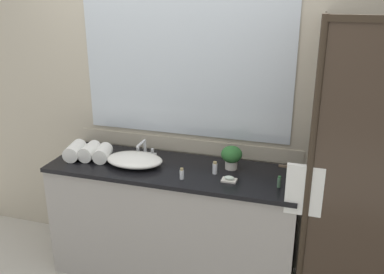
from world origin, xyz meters
TOP-DOWN VIEW (x-y plane):
  - ground_plane at (0.00, 0.00)m, footprint 8.00×8.00m
  - wall_back_with_mirror at (0.00, 0.34)m, footprint 4.40×0.06m
  - vanity_cabinet at (0.00, 0.01)m, footprint 1.80×0.58m
  - shower_enclosure at (1.28, -0.19)m, footprint 1.20×0.59m
  - sink_basin at (-0.28, -0.03)m, footprint 0.42×0.29m
  - faucet at (-0.28, 0.15)m, footprint 0.17×0.16m
  - potted_plant at (0.41, 0.11)m, footprint 0.15×0.15m
  - soap_dish at (0.44, -0.09)m, footprint 0.10×0.07m
  - amenity_bottle_body_wash at (0.32, -0.01)m, footprint 0.03×0.03m
  - amenity_bottle_conditioner at (0.13, -0.16)m, footprint 0.03×0.03m
  - amenity_bottle_lotion at (0.77, -0.09)m, footprint 0.02×0.02m
  - rolled_towel_near_edge at (-0.76, -0.04)m, footprint 0.15×0.23m
  - rolled_towel_middle at (-0.65, -0.02)m, footprint 0.13×0.20m
  - rolled_towel_far_edge at (-0.54, -0.02)m, footprint 0.15×0.21m

SIDE VIEW (x-z plane):
  - ground_plane at x=0.00m, z-range 0.00..0.00m
  - vanity_cabinet at x=0.00m, z-range 0.00..0.90m
  - soap_dish at x=0.44m, z-range 0.90..0.93m
  - amenity_bottle_lotion at x=0.77m, z-range 0.90..0.98m
  - amenity_bottle_conditioner at x=0.13m, z-range 0.90..0.98m
  - sink_basin at x=-0.28m, z-range 0.90..0.98m
  - amenity_bottle_body_wash at x=0.32m, z-range 0.90..0.99m
  - faucet at x=-0.28m, z-range 0.88..1.01m
  - rolled_towel_far_edge at x=-0.54m, z-range 0.90..1.01m
  - rolled_towel_middle at x=-0.65m, z-range 0.90..1.01m
  - rolled_towel_near_edge at x=-0.76m, z-range 0.90..1.02m
  - potted_plant at x=0.41m, z-range 0.91..1.08m
  - shower_enclosure at x=1.28m, z-range 0.03..2.03m
  - wall_back_with_mirror at x=0.00m, z-range 0.01..2.61m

